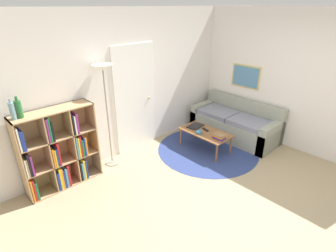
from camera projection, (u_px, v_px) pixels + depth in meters
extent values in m
plane|color=tan|center=(236.00, 204.00, 3.79)|extent=(14.00, 14.00, 0.00)
cube|color=silver|center=(133.00, 84.00, 4.81)|extent=(7.49, 0.05, 2.60)
cube|color=white|center=(135.00, 99.00, 4.92)|extent=(0.90, 0.02, 2.01)
sphere|color=tan|center=(149.00, 98.00, 5.12)|extent=(0.04, 0.04, 0.04)
cube|color=silver|center=(256.00, 75.00, 5.43)|extent=(0.05, 5.36, 2.60)
cube|color=tan|center=(246.00, 77.00, 5.58)|extent=(0.02, 0.66, 0.48)
cube|color=teal|center=(246.00, 77.00, 5.57)|extent=(0.01, 0.60, 0.42)
cylinder|color=navy|center=(207.00, 149.00, 5.21)|extent=(1.97, 1.97, 0.01)
cube|color=tan|center=(20.00, 163.00, 3.63)|extent=(0.02, 0.34, 1.27)
cube|color=tan|center=(93.00, 137.00, 4.32)|extent=(0.02, 0.34, 1.27)
cube|color=tan|center=(52.00, 110.00, 3.71)|extent=(1.14, 0.34, 0.02)
cube|color=tan|center=(66.00, 182.00, 4.24)|extent=(1.14, 0.34, 0.02)
cube|color=tan|center=(55.00, 145.00, 4.08)|extent=(1.14, 0.02, 1.27)
cube|color=tan|center=(47.00, 153.00, 3.86)|extent=(0.02, 0.32, 1.23)
cube|color=tan|center=(71.00, 145.00, 4.09)|extent=(0.02, 0.32, 1.23)
cube|color=tan|center=(62.00, 160.00, 4.06)|extent=(1.10, 0.32, 0.02)
cube|color=tan|center=(57.00, 137.00, 3.89)|extent=(1.10, 0.32, 0.02)
cube|color=orange|center=(31.00, 189.00, 3.79)|extent=(0.02, 0.22, 0.35)
cube|color=#B21E23|center=(32.00, 188.00, 3.83)|extent=(0.02, 0.25, 0.34)
cube|color=#196B38|center=(36.00, 189.00, 3.84)|extent=(0.03, 0.20, 0.29)
cube|color=navy|center=(56.00, 179.00, 4.06)|extent=(0.03, 0.27, 0.30)
cube|color=gold|center=(59.00, 177.00, 4.05)|extent=(0.03, 0.21, 0.36)
cube|color=orange|center=(60.00, 176.00, 4.09)|extent=(0.02, 0.27, 0.36)
cube|color=navy|center=(62.00, 176.00, 4.11)|extent=(0.02, 0.26, 0.31)
cube|color=teal|center=(64.00, 175.00, 4.12)|extent=(0.03, 0.24, 0.33)
cube|color=#B21E23|center=(66.00, 173.00, 4.14)|extent=(0.03, 0.26, 0.36)
cube|color=black|center=(79.00, 170.00, 4.25)|extent=(0.02, 0.20, 0.32)
cube|color=teal|center=(80.00, 169.00, 4.29)|extent=(0.03, 0.23, 0.31)
cube|color=gold|center=(82.00, 168.00, 4.29)|extent=(0.03, 0.19, 0.34)
cube|color=navy|center=(84.00, 167.00, 4.32)|extent=(0.02, 0.22, 0.33)
cube|color=silver|center=(25.00, 167.00, 3.62)|extent=(0.02, 0.19, 0.28)
cube|color=olive|center=(26.00, 166.00, 3.64)|extent=(0.02, 0.20, 0.28)
cube|color=black|center=(28.00, 164.00, 3.64)|extent=(0.03, 0.19, 0.34)
cube|color=#7F287A|center=(30.00, 164.00, 3.67)|extent=(0.02, 0.20, 0.30)
cube|color=orange|center=(52.00, 157.00, 3.86)|extent=(0.02, 0.20, 0.29)
cube|color=gold|center=(54.00, 157.00, 3.87)|extent=(0.02, 0.19, 0.28)
cube|color=navy|center=(55.00, 155.00, 3.91)|extent=(0.02, 0.27, 0.29)
cube|color=#B21E23|center=(57.00, 152.00, 3.90)|extent=(0.02, 0.22, 0.37)
cube|color=teal|center=(75.00, 147.00, 4.07)|extent=(0.02, 0.20, 0.35)
cube|color=gold|center=(77.00, 146.00, 4.10)|extent=(0.03, 0.22, 0.34)
cube|color=#B21E23|center=(79.00, 145.00, 4.11)|extent=(0.02, 0.20, 0.36)
cube|color=#196B38|center=(81.00, 146.00, 4.15)|extent=(0.03, 0.22, 0.28)
cube|color=navy|center=(83.00, 145.00, 4.15)|extent=(0.02, 0.19, 0.31)
cube|color=orange|center=(83.00, 144.00, 4.19)|extent=(0.02, 0.26, 0.31)
cube|color=silver|center=(17.00, 139.00, 3.44)|extent=(0.02, 0.20, 0.34)
cube|color=navy|center=(19.00, 139.00, 3.49)|extent=(0.02, 0.25, 0.29)
cube|color=navy|center=(22.00, 139.00, 3.50)|extent=(0.02, 0.23, 0.28)
cube|color=#7F287A|center=(45.00, 129.00, 3.69)|extent=(0.02, 0.25, 0.36)
cube|color=#196B38|center=(48.00, 129.00, 3.68)|extent=(0.02, 0.19, 0.37)
cube|color=black|center=(49.00, 129.00, 3.74)|extent=(0.02, 0.27, 0.30)
cube|color=black|center=(71.00, 123.00, 3.91)|extent=(0.02, 0.22, 0.32)
cube|color=silver|center=(72.00, 123.00, 3.95)|extent=(0.02, 0.25, 0.29)
cube|color=#7F287A|center=(74.00, 122.00, 3.96)|extent=(0.03, 0.25, 0.32)
cylinder|color=gray|center=(112.00, 162.00, 4.78)|extent=(0.25, 0.25, 0.01)
cylinder|color=gray|center=(108.00, 118.00, 4.41)|extent=(0.02, 0.02, 1.69)
cone|color=white|center=(103.00, 68.00, 4.05)|extent=(0.32, 0.32, 0.10)
cube|color=gray|center=(234.00, 127.00, 5.68)|extent=(0.81, 1.84, 0.42)
cube|color=gray|center=(243.00, 116.00, 5.81)|extent=(0.16, 1.84, 0.77)
cube|color=gray|center=(271.00, 137.00, 5.09)|extent=(0.81, 0.16, 0.56)
cube|color=gray|center=(204.00, 114.00, 6.20)|extent=(0.81, 0.16, 0.56)
cube|color=gray|center=(249.00, 122.00, 5.27)|extent=(0.61, 0.74, 0.10)
cube|color=gray|center=(218.00, 112.00, 5.77)|extent=(0.61, 0.74, 0.10)
cube|color=brown|center=(206.00, 132.00, 5.09)|extent=(0.52, 0.98, 0.02)
cylinder|color=brown|center=(217.00, 153.00, 4.73)|extent=(0.04, 0.04, 0.36)
cylinder|color=brown|center=(181.00, 137.00, 5.33)|extent=(0.04, 0.04, 0.36)
cylinder|color=brown|center=(231.00, 145.00, 5.01)|extent=(0.04, 0.04, 0.36)
cylinder|color=brown|center=(195.00, 130.00, 5.60)|extent=(0.04, 0.04, 0.36)
cube|color=black|center=(195.00, 126.00, 5.29)|extent=(0.35, 0.27, 0.02)
cylinder|color=teal|center=(199.00, 132.00, 5.00)|extent=(0.11, 0.11, 0.05)
cube|color=#7F287A|center=(219.00, 138.00, 4.82)|extent=(0.15, 0.20, 0.02)
cube|color=navy|center=(219.00, 137.00, 4.80)|extent=(0.15, 0.20, 0.01)
cube|color=orange|center=(219.00, 136.00, 4.80)|extent=(0.15, 0.20, 0.02)
cube|color=olive|center=(219.00, 135.00, 4.80)|extent=(0.15, 0.20, 0.03)
cube|color=black|center=(205.00, 130.00, 5.14)|extent=(0.09, 0.17, 0.02)
cylinder|color=#6B93A3|center=(12.00, 111.00, 3.34)|extent=(0.07, 0.07, 0.23)
cylinder|color=#6B93A3|center=(9.00, 101.00, 3.28)|extent=(0.03, 0.03, 0.06)
cylinder|color=#236633|center=(19.00, 109.00, 3.40)|extent=(0.08, 0.08, 0.24)
cylinder|color=#236633|center=(16.00, 99.00, 3.34)|extent=(0.03, 0.03, 0.06)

